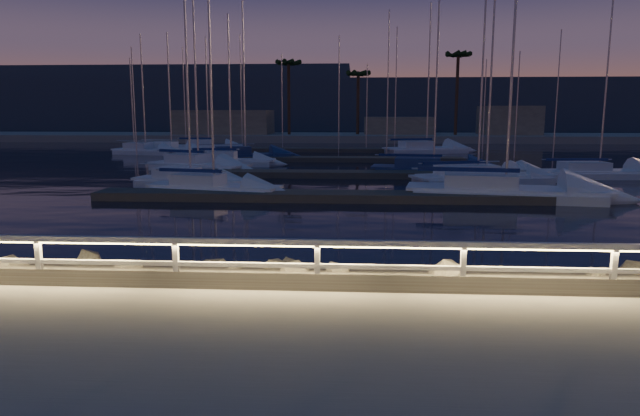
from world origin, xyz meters
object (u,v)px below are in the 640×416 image
at_px(sailboat_i, 144,150).
at_px(sailboat_n, 207,146).
at_px(sailboat_c, 474,177).
at_px(sailboat_k, 424,149).
at_px(sailboat_h, 596,172).
at_px(sailboat_j, 243,155).
at_px(sailboat_f, 196,165).
at_px(sailboat_a, 188,180).
at_px(sailboat_e, 229,161).
at_px(sailboat_b, 211,187).
at_px(sailboat_l, 430,168).
at_px(sailboat_g, 483,177).
at_px(sailboat_d, 500,190).
at_px(guard_rail, 266,252).
at_px(sailboat_m, 170,149).

height_order(sailboat_i, sailboat_n, sailboat_n).
relative_size(sailboat_c, sailboat_k, 0.89).
relative_size(sailboat_c, sailboat_h, 1.02).
xyz_separation_m(sailboat_h, sailboat_j, (-25.58, 11.76, 0.06)).
distance_m(sailboat_f, sailboat_i, 18.46).
xyz_separation_m(sailboat_i, sailboat_n, (4.56, 7.26, -0.01)).
distance_m(sailboat_a, sailboat_f, 9.36).
bearing_deg(sailboat_e, sailboat_b, -81.51).
relative_size(sailboat_j, sailboat_l, 1.00).
bearing_deg(sailboat_f, sailboat_k, 68.49).
relative_size(sailboat_b, sailboat_c, 0.87).
distance_m(sailboat_i, sailboat_k, 28.77).
xyz_separation_m(sailboat_e, sailboat_g, (17.69, -10.44, 0.00)).
height_order(sailboat_a, sailboat_k, sailboat_k).
bearing_deg(sailboat_d, guard_rail, -108.89).
xyz_separation_m(guard_rail, sailboat_j, (-8.11, 38.32, -0.91)).
bearing_deg(sailboat_i, sailboat_a, -51.87).
distance_m(sailboat_a, sailboat_j, 18.01).
xyz_separation_m(sailboat_g, sailboat_h, (8.04, 3.60, -0.03)).
distance_m(guard_rail, sailboat_l, 29.03).
distance_m(sailboat_j, sailboat_n, 15.65).
bearing_deg(sailboat_a, sailboat_h, 24.86).
bearing_deg(sailboat_n, sailboat_d, -58.76).
bearing_deg(sailboat_n, sailboat_i, -124.88).
distance_m(sailboat_e, sailboat_l, 16.11).
relative_size(sailboat_c, sailboat_m, 1.11).
height_order(guard_rail, sailboat_l, sailboat_l).
bearing_deg(sailboat_l, sailboat_j, 154.71).
height_order(sailboat_l, sailboat_n, sailboat_l).
distance_m(sailboat_a, sailboat_e, 13.08).
height_order(sailboat_i, sailboat_k, sailboat_k).
xyz_separation_m(guard_rail, sailboat_a, (-7.71, 20.31, -0.95)).
height_order(guard_rail, sailboat_j, sailboat_j).
relative_size(sailboat_b, sailboat_m, 0.97).
height_order(sailboat_h, sailboat_k, sailboat_k).
distance_m(guard_rail, sailboat_f, 31.04).
xyz_separation_m(sailboat_d, sailboat_f, (-18.76, 12.60, -0.01)).
bearing_deg(sailboat_d, sailboat_k, 99.06).
xyz_separation_m(sailboat_a, sailboat_d, (16.67, -3.47, 0.03)).
bearing_deg(sailboat_j, sailboat_i, 131.77).
xyz_separation_m(sailboat_j, sailboat_k, (17.09, 10.43, -0.00)).
height_order(sailboat_e, sailboat_l, sailboat_l).
relative_size(sailboat_i, sailboat_k, 0.78).
bearing_deg(sailboat_c, sailboat_n, 110.19).
distance_m(sailboat_g, sailboat_i, 36.49).
distance_m(sailboat_c, sailboat_d, 6.01).
xyz_separation_m(sailboat_f, sailboat_m, (-7.61, 17.26, -0.01)).
bearing_deg(sailboat_a, sailboat_i, 126.49).
distance_m(sailboat_e, sailboat_n, 20.14).
distance_m(sailboat_b, sailboat_f, 12.71).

